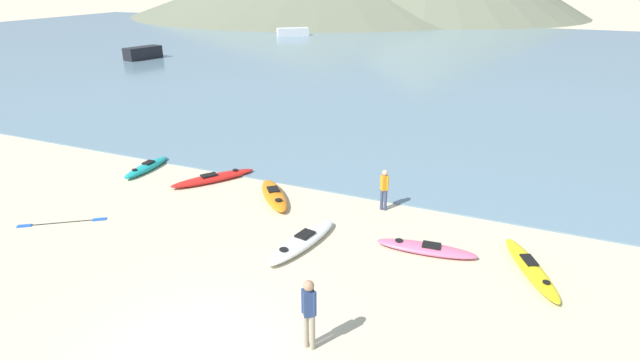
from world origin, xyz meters
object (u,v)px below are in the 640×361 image
object	(u,v)px
person_near_foreground	(309,310)
loose_paddle	(62,223)
kayak_on_sand_1	(531,268)
kayak_on_sand_0	(147,167)
kayak_on_sand_3	(426,248)
person_near_waterline	(384,187)
kayak_on_sand_4	(213,178)
kayak_on_sand_2	(302,241)
moored_boat_1	(293,32)
moored_boat_0	(143,53)
kayak_on_sand_5	(274,195)

from	to	relation	value
person_near_foreground	loose_paddle	world-z (taller)	person_near_foreground
kayak_on_sand_1	kayak_on_sand_0	bearing A→B (deg)	173.11
kayak_on_sand_3	person_near_waterline	xyz separation A→B (m)	(-2.03, 2.28, 0.74)
kayak_on_sand_1	person_near_waterline	distance (m)	5.46
kayak_on_sand_4	kayak_on_sand_2	bearing A→B (deg)	-30.29
person_near_foreground	kayak_on_sand_2	bearing A→B (deg)	117.69
moored_boat_1	kayak_on_sand_1	bearing A→B (deg)	-56.84
moored_boat_0	loose_paddle	distance (m)	35.33
kayak_on_sand_1	kayak_on_sand_4	size ratio (longest dim) A/B	1.00
person_near_waterline	loose_paddle	xyz separation A→B (m)	(-9.54, -5.30, -0.85)
kayak_on_sand_1	moored_boat_1	size ratio (longest dim) A/B	0.78
kayak_on_sand_1	kayak_on_sand_3	size ratio (longest dim) A/B	1.06
person_near_waterline	loose_paddle	size ratio (longest dim) A/B	0.64
person_near_waterline	loose_paddle	bearing A→B (deg)	-150.94
kayak_on_sand_1	person_near_waterline	world-z (taller)	person_near_waterline
kayak_on_sand_2	person_near_foreground	xyz separation A→B (m)	(2.10, -4.00, 0.85)
person_near_waterline	kayak_on_sand_0	bearing A→B (deg)	-178.01
kayak_on_sand_4	moored_boat_0	size ratio (longest dim) A/B	0.85
kayak_on_sand_1	loose_paddle	distance (m)	14.81
kayak_on_sand_5	moored_boat_1	world-z (taller)	moored_boat_1
kayak_on_sand_1	person_near_foreground	size ratio (longest dim) A/B	1.83
kayak_on_sand_3	kayak_on_sand_5	xyz separation A→B (m)	(-6.00, 1.54, 0.03)
kayak_on_sand_5	person_near_foreground	bearing A→B (deg)	-55.90
kayak_on_sand_0	moored_boat_1	bearing A→B (deg)	109.40
person_near_foreground	kayak_on_sand_1	bearing A→B (deg)	50.06
kayak_on_sand_2	moored_boat_1	size ratio (longest dim) A/B	0.82
kayak_on_sand_0	person_near_waterline	world-z (taller)	person_near_waterline
kayak_on_sand_1	kayak_on_sand_3	world-z (taller)	kayak_on_sand_1
kayak_on_sand_2	kayak_on_sand_5	size ratio (longest dim) A/B	1.24
kayak_on_sand_5	person_near_waterline	world-z (taller)	person_near_waterline
kayak_on_sand_0	person_near_waterline	bearing A→B (deg)	1.99
person_near_foreground	person_near_waterline	size ratio (longest dim) A/B	1.16
moored_boat_0	kayak_on_sand_0	bearing A→B (deg)	-47.95
kayak_on_sand_0	person_near_waterline	size ratio (longest dim) A/B	1.80
kayak_on_sand_2	person_near_waterline	world-z (taller)	person_near_waterline
kayak_on_sand_3	person_near_waterline	size ratio (longest dim) A/B	2.01
kayak_on_sand_3	loose_paddle	world-z (taller)	kayak_on_sand_3
person_near_foreground	loose_paddle	distance (m)	10.37
kayak_on_sand_0	kayak_on_sand_2	size ratio (longest dim) A/B	0.80
person_near_waterline	moored_boat_0	distance (m)	38.49
moored_boat_0	person_near_foreground	bearing A→B (deg)	-43.59
person_near_foreground	kayak_on_sand_5	bearing A→B (deg)	124.10
person_near_waterline	loose_paddle	distance (m)	10.94
kayak_on_sand_3	kayak_on_sand_4	world-z (taller)	kayak_on_sand_4
kayak_on_sand_1	moored_boat_1	distance (m)	57.84
kayak_on_sand_1	kayak_on_sand_2	xyz separation A→B (m)	(-6.48, -1.23, 0.01)
kayak_on_sand_5	person_near_waterline	distance (m)	4.10
kayak_on_sand_2	loose_paddle	xyz separation A→B (m)	(-8.00, -1.87, -0.14)
person_near_foreground	person_near_waterline	xyz separation A→B (m)	(-0.56, 7.43, -0.14)
kayak_on_sand_3	moored_boat_0	world-z (taller)	moored_boat_0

